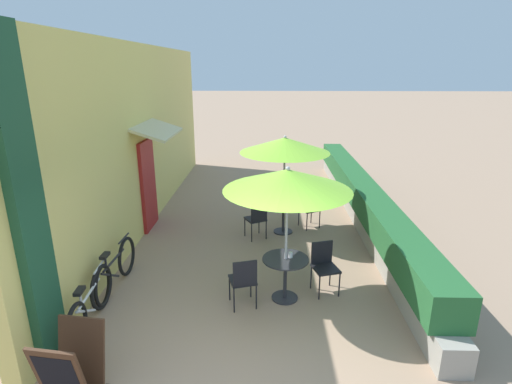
{
  "coord_description": "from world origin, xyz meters",
  "views": [
    {
      "loc": [
        0.39,
        -3.66,
        3.72
      ],
      "look_at": [
        0.15,
        4.9,
        1.0
      ],
      "focal_mm": 28.0,
      "sensor_mm": 36.0,
      "label": 1
    }
  ],
  "objects": [
    {
      "name": "cafe_facade_wall",
      "position": [
        -2.54,
        5.68,
        2.09
      ],
      "size": [
        0.98,
        11.61,
        4.2
      ],
      "color": "#E0CC6B",
      "rests_on": "ground_plane"
    },
    {
      "name": "planter_hedge",
      "position": [
        2.75,
        5.71,
        0.54
      ],
      "size": [
        0.6,
        10.61,
        1.01
      ],
      "color": "gray",
      "rests_on": "ground_plane"
    },
    {
      "name": "patio_table_near",
      "position": [
        0.71,
        2.19,
        0.53
      ],
      "size": [
        0.76,
        0.76,
        0.73
      ],
      "color": "#28282D",
      "rests_on": "ground_plane"
    },
    {
      "name": "patio_umbrella_near",
      "position": [
        0.71,
        2.19,
        2.06
      ],
      "size": [
        1.99,
        1.99,
        2.27
      ],
      "color": "#B7B7BC",
      "rests_on": "ground_plane"
    },
    {
      "name": "cafe_chair_near_left",
      "position": [
        1.38,
        2.46,
        0.52
      ],
      "size": [
        0.5,
        0.5,
        0.87
      ],
      "rotation": [
        0.0,
        0.0,
        3.43
      ],
      "color": "black",
      "rests_on": "ground_plane"
    },
    {
      "name": "cafe_chair_near_right",
      "position": [
        0.04,
        1.91,
        0.52
      ],
      "size": [
        0.5,
        0.5,
        0.87
      ],
      "rotation": [
        0.0,
        0.0,
        6.57
      ],
      "color": "black",
      "rests_on": "ground_plane"
    },
    {
      "name": "coffee_cup_near",
      "position": [
        0.79,
        2.23,
        0.78
      ],
      "size": [
        0.07,
        0.07,
        0.09
      ],
      "color": "white",
      "rests_on": "patio_table_near"
    },
    {
      "name": "patio_table_mid",
      "position": [
        0.78,
        4.98,
        0.53
      ],
      "size": [
        0.76,
        0.76,
        0.73
      ],
      "color": "#28282D",
      "rests_on": "ground_plane"
    },
    {
      "name": "patio_umbrella_mid",
      "position": [
        0.78,
        4.98,
        2.06
      ],
      "size": [
        1.99,
        1.99,
        2.27
      ],
      "color": "#B7B7BC",
      "rests_on": "ground_plane"
    },
    {
      "name": "cafe_chair_mid_left",
      "position": [
        1.38,
        5.38,
        0.52
      ],
      "size": [
        0.54,
        0.54,
        0.87
      ],
      "rotation": [
        0.0,
        0.0,
        3.63
      ],
      "color": "black",
      "rests_on": "ground_plane"
    },
    {
      "name": "cafe_chair_mid_right",
      "position": [
        0.18,
        4.58,
        0.52
      ],
      "size": [
        0.54,
        0.54,
        0.87
      ],
      "rotation": [
        0.0,
        0.0,
        6.77
      ],
      "color": "black",
      "rests_on": "ground_plane"
    },
    {
      "name": "coffee_cup_mid",
      "position": [
        0.85,
        4.96,
        0.78
      ],
      "size": [
        0.07,
        0.07,
        0.09
      ],
      "color": "teal",
      "rests_on": "patio_table_mid"
    },
    {
      "name": "bicycle_leaning",
      "position": [
        -2.2,
        1.38,
        0.36
      ],
      "size": [
        0.19,
        1.77,
        0.78
      ],
      "rotation": [
        0.0,
        0.0,
        0.07
      ],
      "color": "black",
      "rests_on": "ground_plane"
    },
    {
      "name": "bicycle_second",
      "position": [
        -2.21,
        2.38,
        0.38
      ],
      "size": [
        0.12,
        1.8,
        0.82
      ],
      "rotation": [
        0.0,
        0.0,
        -0.03
      ],
      "color": "black",
      "rests_on": "ground_plane"
    },
    {
      "name": "menu_board",
      "position": [
        -1.81,
        0.0,
        0.45
      ],
      "size": [
        0.65,
        0.7,
        0.91
      ],
      "rotation": [
        0.0,
        0.0,
        -0.13
      ],
      "color": "#422819",
      "rests_on": "ground_plane"
    }
  ]
}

